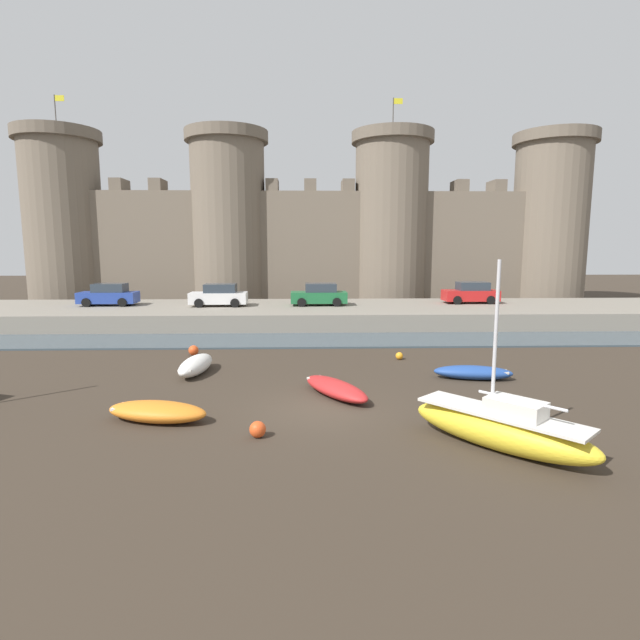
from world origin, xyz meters
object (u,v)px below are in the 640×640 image
(sailboat_foreground_left, at_px, (501,428))
(car_quay_centre_east, at_px, (109,295))
(rowboat_near_channel_left, at_px, (157,411))
(car_quay_centre_west, at_px, (319,295))
(rowboat_foreground_centre, at_px, (196,365))
(rowboat_midflat_right, at_px, (473,372))
(car_quay_west, at_px, (471,293))
(car_quay_east, at_px, (219,295))
(mooring_buoy_off_centre, at_px, (399,356))
(mooring_buoy_near_shore, at_px, (194,350))
(rowboat_foreground_right, at_px, (336,388))
(mooring_buoy_near_channel, at_px, (258,429))

(sailboat_foreground_left, distance_m, car_quay_centre_east, 31.07)
(rowboat_near_channel_left, height_order, car_quay_centre_west, car_quay_centre_west)
(car_quay_centre_east, bearing_deg, rowboat_foreground_centre, -58.11)
(rowboat_midflat_right, distance_m, rowboat_near_channel_left, 12.72)
(rowboat_near_channel_left, relative_size, car_quay_west, 0.85)
(car_quay_west, distance_m, car_quay_centre_west, 11.69)
(rowboat_midflat_right, relative_size, car_quay_east, 0.81)
(mooring_buoy_off_centre, height_order, car_quay_centre_west, car_quay_centre_west)
(mooring_buoy_off_centre, xyz_separation_m, car_quay_east, (-10.88, 12.32, 1.82))
(mooring_buoy_off_centre, height_order, mooring_buoy_near_shore, mooring_buoy_near_shore)
(rowboat_midflat_right, bearing_deg, mooring_buoy_off_centre, 122.83)
(rowboat_foreground_centre, xyz_separation_m, mooring_buoy_off_centre, (9.45, 2.47, -0.22))
(rowboat_midflat_right, xyz_separation_m, car_quay_centre_east, (-21.45, 16.68, 1.70))
(car_quay_west, bearing_deg, car_quay_centre_west, -174.71)
(sailboat_foreground_left, xyz_separation_m, rowboat_foreground_centre, (-10.16, 8.54, -0.21))
(sailboat_foreground_left, bearing_deg, mooring_buoy_near_shore, 132.02)
(rowboat_foreground_right, bearing_deg, mooring_buoy_near_channel, -122.31)
(mooring_buoy_near_shore, relative_size, car_quay_east, 0.12)
(rowboat_foreground_right, xyz_separation_m, car_quay_west, (11.57, 19.60, 1.69))
(car_quay_east, bearing_deg, mooring_buoy_near_shore, -87.36)
(rowboat_foreground_right, relative_size, mooring_buoy_off_centre, 10.26)
(car_quay_centre_east, bearing_deg, car_quay_east, -4.33)
(mooring_buoy_near_shore, height_order, car_quay_centre_east, car_quay_centre_east)
(mooring_buoy_near_channel, relative_size, car_quay_centre_west, 0.12)
(mooring_buoy_near_shore, bearing_deg, sailboat_foreground_left, -47.98)
(car_quay_centre_east, bearing_deg, rowboat_midflat_right, -37.86)
(sailboat_foreground_left, relative_size, rowboat_near_channel_left, 1.48)
(mooring_buoy_near_shore, bearing_deg, mooring_buoy_off_centre, -7.13)
(car_quay_centre_west, bearing_deg, mooring_buoy_off_centre, -74.07)
(mooring_buoy_near_shore, bearing_deg, car_quay_centre_east, 126.66)
(sailboat_foreground_left, distance_m, car_quay_east, 26.09)
(rowboat_near_channel_left, relative_size, mooring_buoy_near_shore, 6.83)
(sailboat_foreground_left, height_order, mooring_buoy_near_channel, sailboat_foreground_left)
(rowboat_near_channel_left, relative_size, car_quay_centre_east, 0.85)
(car_quay_centre_west, bearing_deg, rowboat_foreground_right, -89.79)
(rowboat_foreground_right, height_order, mooring_buoy_near_shore, rowboat_foreground_right)
(sailboat_foreground_left, bearing_deg, car_quay_centre_west, 100.34)
(mooring_buoy_off_centre, distance_m, mooring_buoy_near_shore, 10.46)
(rowboat_foreground_right, xyz_separation_m, car_quay_east, (-7.36, 18.27, 1.69))
(mooring_buoy_near_shore, bearing_deg, rowboat_foreground_centre, -76.21)
(rowboat_foreground_centre, xyz_separation_m, mooring_buoy_near_shore, (-0.93, 3.77, -0.15))
(rowboat_midflat_right, xyz_separation_m, mooring_buoy_near_channel, (-8.46, -6.21, -0.06))
(car_quay_centre_east, bearing_deg, mooring_buoy_off_centre, -34.19)
(sailboat_foreground_left, bearing_deg, rowboat_near_channel_left, 165.97)
(rowboat_near_channel_left, bearing_deg, mooring_buoy_near_shore, 95.75)
(rowboat_foreground_centre, height_order, mooring_buoy_near_channel, rowboat_foreground_centre)
(car_quay_centre_west, bearing_deg, mooring_buoy_near_channel, -96.23)
(rowboat_midflat_right, xyz_separation_m, rowboat_foreground_centre, (-11.87, 1.27, 0.10))
(rowboat_foreground_centre, height_order, mooring_buoy_off_centre, rowboat_foreground_centre)
(mooring_buoy_near_shore, height_order, car_quay_west, car_quay_west)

